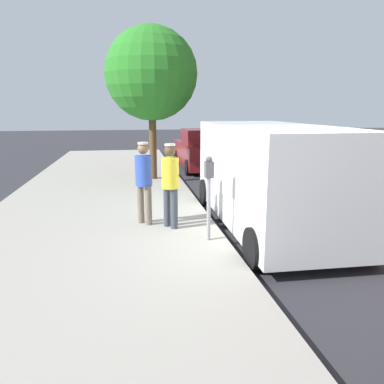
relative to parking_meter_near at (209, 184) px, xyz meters
name	(u,v)px	position (x,y,z in m)	size (l,w,h in m)	color
ground_plane	(286,250)	(-1.35, 0.35, -1.18)	(80.00, 80.00, 0.00)	#2D2D33
sidewalk_slab	(84,259)	(2.15, 0.35, -1.11)	(5.00, 32.00, 0.15)	#9E998E
parking_meter_near	(209,184)	(0.00, 0.00, 0.00)	(0.14, 0.18, 1.52)	gray
pedestrian_in_yellow	(170,180)	(0.59, -0.86, -0.08)	(0.34, 0.34, 1.67)	#383D47
pedestrian_in_blue	(144,178)	(1.09, -1.19, -0.07)	(0.34, 0.34, 1.68)	#726656
parked_van	(269,174)	(-1.50, -1.01, -0.03)	(2.18, 5.22, 2.15)	white
parked_sedan_behind	(202,151)	(-1.69, -9.21, -0.43)	(1.95, 4.41, 1.65)	maroon
street_tree	(151,74)	(0.57, -6.34, 2.38)	(2.99, 2.99, 4.92)	brown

